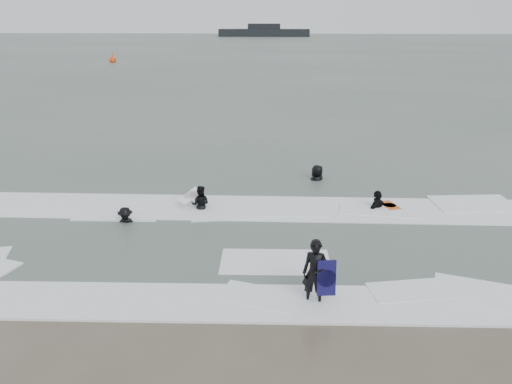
{
  "coord_description": "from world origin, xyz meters",
  "views": [
    {
      "loc": [
        0.72,
        -11.88,
        7.27
      ],
      "look_at": [
        0.0,
        5.0,
        1.1
      ],
      "focal_mm": 35.0,
      "sensor_mm": 36.0,
      "label": 1
    }
  ],
  "objects_px": {
    "surfer_centre": "(314,303)",
    "surfer_wading": "(201,210)",
    "surfer_right_far": "(317,181)",
    "buoy": "(113,60)",
    "vessel_horizon": "(264,32)",
    "surfer_right_near": "(377,209)",
    "surfer_breaker": "(126,224)"
  },
  "relations": [
    {
      "from": "surfer_centre",
      "to": "surfer_right_near",
      "type": "bearing_deg",
      "value": 79.62
    },
    {
      "from": "surfer_right_far",
      "to": "buoy",
      "type": "relative_size",
      "value": 1.14
    },
    {
      "from": "surfer_wading",
      "to": "surfer_breaker",
      "type": "height_order",
      "value": "surfer_wading"
    },
    {
      "from": "surfer_breaker",
      "to": "surfer_right_near",
      "type": "height_order",
      "value": "surfer_right_near"
    },
    {
      "from": "surfer_centre",
      "to": "surfer_wading",
      "type": "xyz_separation_m",
      "value": [
        -3.95,
        6.38,
        0.0
      ]
    },
    {
      "from": "surfer_wading",
      "to": "surfer_breaker",
      "type": "relative_size",
      "value": 1.03
    },
    {
      "from": "surfer_breaker",
      "to": "surfer_right_near",
      "type": "distance_m",
      "value": 9.52
    },
    {
      "from": "surfer_centre",
      "to": "surfer_right_near",
      "type": "relative_size",
      "value": 0.96
    },
    {
      "from": "surfer_right_far",
      "to": "vessel_horizon",
      "type": "distance_m",
      "value": 131.72
    },
    {
      "from": "buoy",
      "to": "vessel_horizon",
      "type": "relative_size",
      "value": 0.06
    },
    {
      "from": "vessel_horizon",
      "to": "surfer_right_far",
      "type": "bearing_deg",
      "value": -87.39
    },
    {
      "from": "surfer_right_far",
      "to": "buoy",
      "type": "distance_m",
      "value": 59.13
    },
    {
      "from": "surfer_centre",
      "to": "surfer_right_near",
      "type": "xyz_separation_m",
      "value": [
        2.9,
        6.75,
        0.0
      ]
    },
    {
      "from": "surfer_wading",
      "to": "surfer_right_far",
      "type": "relative_size",
      "value": 0.82
    },
    {
      "from": "surfer_breaker",
      "to": "surfer_right_far",
      "type": "xyz_separation_m",
      "value": [
        7.26,
        5.21,
        0.0
      ]
    },
    {
      "from": "surfer_right_far",
      "to": "surfer_centre",
      "type": "bearing_deg",
      "value": 44.92
    },
    {
      "from": "buoy",
      "to": "surfer_wading",
      "type": "bearing_deg",
      "value": -69.37
    },
    {
      "from": "surfer_centre",
      "to": "vessel_horizon",
      "type": "height_order",
      "value": "vessel_horizon"
    },
    {
      "from": "buoy",
      "to": "vessel_horizon",
      "type": "bearing_deg",
      "value": 75.62
    },
    {
      "from": "surfer_breaker",
      "to": "vessel_horizon",
      "type": "relative_size",
      "value": 0.06
    },
    {
      "from": "surfer_right_near",
      "to": "surfer_right_far",
      "type": "bearing_deg",
      "value": -102.64
    },
    {
      "from": "surfer_right_far",
      "to": "surfer_breaker",
      "type": "bearing_deg",
      "value": -4.8
    },
    {
      "from": "surfer_centre",
      "to": "surfer_wading",
      "type": "height_order",
      "value": "surfer_centre"
    },
    {
      "from": "surfer_breaker",
      "to": "buoy",
      "type": "xyz_separation_m",
      "value": [
        -18.87,
        58.25,
        0.42
      ]
    },
    {
      "from": "surfer_wading",
      "to": "vessel_horizon",
      "type": "height_order",
      "value": "vessel_horizon"
    },
    {
      "from": "surfer_right_far",
      "to": "buoy",
      "type": "xyz_separation_m",
      "value": [
        -26.14,
        53.04,
        0.42
      ]
    },
    {
      "from": "surfer_right_near",
      "to": "buoy",
      "type": "distance_m",
      "value": 63.08
    },
    {
      "from": "buoy",
      "to": "surfer_right_near",
      "type": "bearing_deg",
      "value": -63.43
    },
    {
      "from": "surfer_centre",
      "to": "buoy",
      "type": "xyz_separation_m",
      "value": [
        -25.32,
        63.16,
        0.42
      ]
    },
    {
      "from": "surfer_centre",
      "to": "surfer_wading",
      "type": "distance_m",
      "value": 7.5
    },
    {
      "from": "surfer_right_near",
      "to": "vessel_horizon",
      "type": "xyz_separation_m",
      "value": [
        -8.08,
        134.96,
        1.34
      ]
    },
    {
      "from": "surfer_right_near",
      "to": "vessel_horizon",
      "type": "distance_m",
      "value": 135.21
    }
  ]
}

